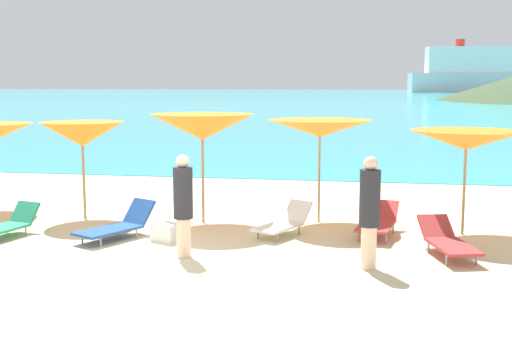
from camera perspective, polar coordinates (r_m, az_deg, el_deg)
name	(u,v)px	position (r m, az deg, el deg)	size (l,w,h in m)	color
ground_plane	(260,181)	(20.32, 0.32, -0.94)	(50.00, 100.00, 0.30)	beige
ocean_water	(362,93)	(239.12, 9.58, 6.88)	(650.00, 440.00, 0.02)	#2DADBC
umbrella_1	(82,134)	(14.21, -15.40, 3.17)	(1.94, 1.94, 2.11)	#9E7F59
umbrella_2	(202,127)	(13.27, -4.86, 3.91)	(2.35, 2.35, 2.30)	#9E7F59
umbrella_3	(320,129)	(13.34, 5.77, 3.78)	(2.27, 2.27, 2.18)	#9E7F59
umbrella_4	(466,140)	(12.79, 18.42, 2.59)	(2.28, 2.28, 2.04)	#9E7F59
lounge_chair_0	(7,224)	(13.11, -21.50, -4.51)	(0.85, 1.45, 0.59)	#268C66
lounge_chair_1	(284,222)	(12.34, 2.52, -4.68)	(1.09, 1.51, 0.59)	white
lounge_chair_2	(447,240)	(11.34, 16.87, -6.04)	(0.98, 1.70, 0.57)	#A53333
lounge_chair_3	(118,225)	(12.34, -12.37, -4.80)	(1.25, 1.69, 0.66)	#1E478C
lounge_chair_4	(378,221)	(12.50, 10.95, -4.51)	(0.87, 1.70, 0.57)	#A53333
beachgoer_0	(183,203)	(10.72, -6.58, -2.94)	(0.33, 0.33, 1.75)	beige
beachgoer_2	(370,209)	(10.11, 10.20, -3.47)	(0.33, 0.33, 1.81)	beige
cooler_box	(166,232)	(12.00, -8.09, -5.52)	(0.50, 0.36, 0.34)	white
cruise_ship	(475,72)	(275.20, 19.15, 8.36)	(53.41, 17.12, 21.39)	silver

